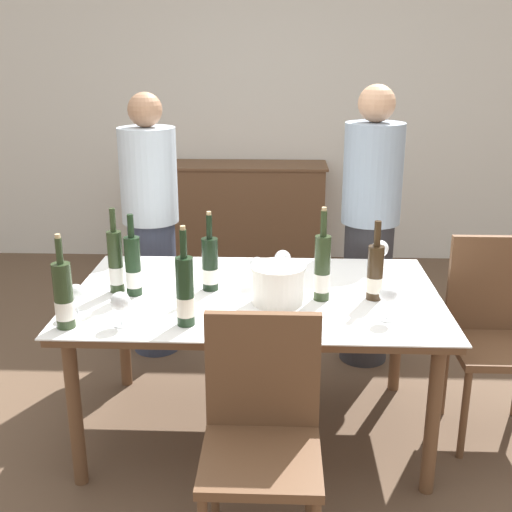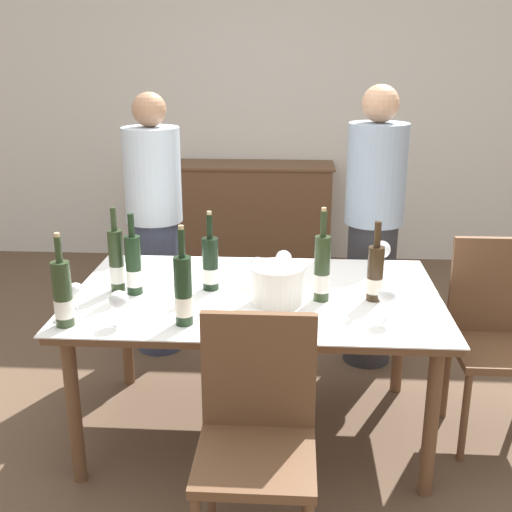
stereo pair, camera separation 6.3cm
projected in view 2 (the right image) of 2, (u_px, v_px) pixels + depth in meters
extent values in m
plane|color=brown|center=(256.00, 429.00, 3.17)|extent=(12.00, 12.00, 0.00)
cube|color=silver|center=(277.00, 97.00, 5.40)|extent=(8.00, 0.10, 2.80)
cube|color=brown|center=(244.00, 216.00, 5.45)|extent=(1.46, 0.44, 0.86)
cube|color=brown|center=(243.00, 165.00, 5.31)|extent=(1.50, 0.46, 0.02)
cylinder|color=brown|center=(74.00, 411.00, 2.70)|extent=(0.06, 0.06, 0.68)
cylinder|color=brown|center=(431.00, 423.00, 2.61)|extent=(0.06, 0.06, 0.68)
cylinder|color=brown|center=(126.00, 327.00, 3.51)|extent=(0.06, 0.06, 0.68)
cylinder|color=brown|center=(399.00, 334.00, 3.42)|extent=(0.06, 0.06, 0.68)
cube|color=brown|center=(256.00, 298.00, 2.95)|extent=(1.64, 1.02, 0.04)
cube|color=white|center=(256.00, 294.00, 2.94)|extent=(1.67, 1.05, 0.01)
cylinder|color=white|center=(277.00, 284.00, 2.81)|extent=(0.23, 0.23, 0.17)
cylinder|color=white|center=(278.00, 267.00, 2.78)|extent=(0.24, 0.24, 0.01)
cylinder|color=black|center=(134.00, 265.00, 2.90)|extent=(0.07, 0.07, 0.27)
cylinder|color=white|center=(134.00, 278.00, 2.92)|extent=(0.07, 0.07, 0.08)
cylinder|color=black|center=(131.00, 225.00, 2.84)|extent=(0.03, 0.03, 0.11)
cylinder|color=black|center=(210.00, 264.00, 2.96)|extent=(0.08, 0.08, 0.25)
cylinder|color=white|center=(211.00, 275.00, 2.97)|extent=(0.08, 0.08, 0.07)
cylinder|color=black|center=(210.00, 227.00, 2.90)|extent=(0.03, 0.03, 0.11)
cylinder|color=tan|center=(209.00, 213.00, 2.88)|extent=(0.02, 0.02, 0.02)
cylinder|color=black|center=(183.00, 291.00, 2.57)|extent=(0.07, 0.07, 0.29)
cylinder|color=silver|center=(184.00, 306.00, 2.59)|extent=(0.07, 0.07, 0.08)
cylinder|color=black|center=(181.00, 243.00, 2.51)|extent=(0.03, 0.03, 0.11)
cylinder|color=tan|center=(181.00, 227.00, 2.49)|extent=(0.02, 0.02, 0.02)
cylinder|color=#332314|center=(375.00, 274.00, 2.83)|extent=(0.07, 0.07, 0.25)
cylinder|color=silver|center=(374.00, 285.00, 2.85)|extent=(0.07, 0.07, 0.07)
cylinder|color=#332314|center=(378.00, 234.00, 2.77)|extent=(0.03, 0.03, 0.11)
cylinder|color=#28381E|center=(63.00, 294.00, 2.56)|extent=(0.08, 0.08, 0.27)
cylinder|color=white|center=(64.00, 308.00, 2.58)|extent=(0.08, 0.08, 0.08)
cylinder|color=#28381E|center=(58.00, 250.00, 2.50)|extent=(0.03, 0.03, 0.10)
cylinder|color=tan|center=(57.00, 235.00, 2.49)|extent=(0.02, 0.02, 0.02)
cylinder|color=#28381E|center=(116.00, 261.00, 2.93)|extent=(0.07, 0.07, 0.29)
cylinder|color=white|center=(117.00, 274.00, 2.95)|extent=(0.07, 0.07, 0.08)
cylinder|color=#28381E|center=(113.00, 219.00, 2.87)|extent=(0.03, 0.03, 0.11)
cylinder|color=#28381E|center=(322.00, 269.00, 2.82)|extent=(0.07, 0.07, 0.29)
cylinder|color=white|center=(322.00, 282.00, 2.84)|extent=(0.07, 0.07, 0.08)
cylinder|color=#28381E|center=(323.00, 224.00, 2.76)|extent=(0.03, 0.03, 0.11)
cylinder|color=tan|center=(324.00, 209.00, 2.74)|extent=(0.02, 0.02, 0.02)
cylinder|color=white|center=(381.00, 271.00, 3.23)|extent=(0.07, 0.07, 0.00)
cylinder|color=white|center=(381.00, 263.00, 3.22)|extent=(0.01, 0.01, 0.08)
sphere|color=white|center=(382.00, 249.00, 3.20)|extent=(0.09, 0.09, 0.09)
cylinder|color=white|center=(385.00, 321.00, 2.64)|extent=(0.06, 0.06, 0.00)
cylinder|color=white|center=(386.00, 311.00, 2.63)|extent=(0.01, 0.01, 0.08)
sphere|color=white|center=(387.00, 296.00, 2.61)|extent=(0.07, 0.07, 0.07)
cylinder|color=white|center=(78.00, 312.00, 2.72)|extent=(0.06, 0.06, 0.00)
cylinder|color=white|center=(77.00, 304.00, 2.71)|extent=(0.01, 0.01, 0.07)
sphere|color=white|center=(76.00, 291.00, 2.69)|extent=(0.07, 0.07, 0.07)
cylinder|color=white|center=(283.00, 278.00, 3.13)|extent=(0.07, 0.07, 0.00)
cylinder|color=white|center=(283.00, 271.00, 3.12)|extent=(0.01, 0.01, 0.07)
sphere|color=white|center=(284.00, 258.00, 3.10)|extent=(0.08, 0.08, 0.08)
cylinder|color=white|center=(120.00, 323.00, 2.61)|extent=(0.07, 0.07, 0.00)
cylinder|color=white|center=(120.00, 315.00, 2.60)|extent=(0.01, 0.01, 0.07)
sphere|color=white|center=(119.00, 300.00, 2.58)|extent=(0.08, 0.08, 0.08)
cylinder|color=white|center=(258.00, 284.00, 3.05)|extent=(0.06, 0.06, 0.00)
cylinder|color=white|center=(258.00, 277.00, 3.04)|extent=(0.01, 0.01, 0.06)
sphere|color=white|center=(258.00, 265.00, 3.02)|extent=(0.08, 0.08, 0.08)
cylinder|color=brown|center=(464.00, 417.00, 2.87)|extent=(0.03, 0.03, 0.44)
cylinder|color=brown|center=(446.00, 377.00, 3.22)|extent=(0.03, 0.03, 0.44)
cube|color=brown|center=(501.00, 351.00, 2.96)|extent=(0.42, 0.42, 0.04)
cube|color=brown|center=(495.00, 285.00, 3.06)|extent=(0.42, 0.04, 0.47)
cylinder|color=brown|center=(211.00, 477.00, 2.49)|extent=(0.03, 0.03, 0.42)
cylinder|color=brown|center=(306.00, 481.00, 2.47)|extent=(0.03, 0.03, 0.42)
cube|color=brown|center=(255.00, 459.00, 2.23)|extent=(0.42, 0.42, 0.04)
cube|color=brown|center=(259.00, 370.00, 2.34)|extent=(0.42, 0.04, 0.45)
cylinder|color=#383F56|center=(158.00, 286.00, 3.92)|extent=(0.28, 0.28, 0.82)
cylinder|color=silver|center=(152.00, 175.00, 3.71)|extent=(0.33, 0.33, 0.55)
sphere|color=#A37556|center=(149.00, 109.00, 3.59)|extent=(0.20, 0.20, 0.20)
cylinder|color=#2D2D33|center=(369.00, 293.00, 3.76)|extent=(0.28, 0.28, 0.85)
cylinder|color=#8C9EB2|center=(376.00, 174.00, 3.54)|extent=(0.33, 0.33, 0.56)
sphere|color=tan|center=(381.00, 104.00, 3.42)|extent=(0.20, 0.20, 0.20)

